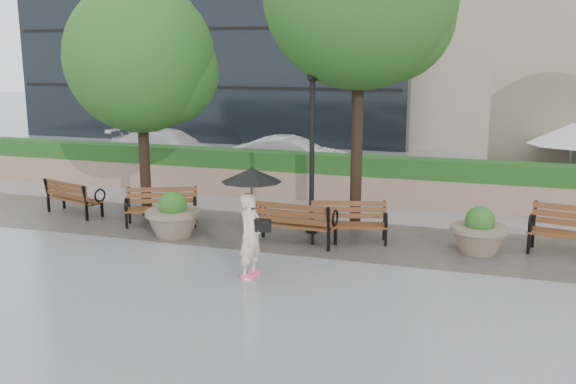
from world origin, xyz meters
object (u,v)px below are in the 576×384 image
(planter_left, at_px, (173,219))
(planter_right, at_px, (479,235))
(lamppost, at_px, (312,164))
(pedestrian, at_px, (251,212))
(bench_2, at_px, (295,232))
(bench_0, at_px, (74,205))
(car_right, at_px, (291,157))
(car_left, at_px, (169,149))
(bench_3, at_px, (349,231))
(bench_1, at_px, (162,215))

(planter_left, distance_m, planter_right, 6.97)
(lamppost, relative_size, pedestrian, 1.80)
(planter_right, distance_m, lamppost, 4.12)
(bench_2, relative_size, planter_right, 1.55)
(bench_0, distance_m, car_right, 8.11)
(car_left, bearing_deg, bench_2, -124.97)
(lamppost, bearing_deg, car_right, 111.41)
(bench_3, relative_size, car_left, 0.37)
(bench_0, bearing_deg, bench_3, -164.48)
(bench_0, bearing_deg, pedestrian, 171.28)
(planter_right, xyz_separation_m, car_left, (-11.60, 7.62, 0.31))
(bench_1, bearing_deg, planter_left, -69.20)
(lamppost, bearing_deg, car_left, 136.90)
(bench_1, xyz_separation_m, bench_3, (4.80, -0.02, -0.00))
(bench_2, height_order, car_right, car_right)
(bench_3, distance_m, car_left, 11.69)
(bench_0, height_order, bench_2, bench_2)
(bench_3, height_order, pedestrian, pedestrian)
(bench_1, bearing_deg, bench_3, -22.86)
(bench_3, relative_size, planter_left, 1.41)
(planter_right, bearing_deg, planter_left, -172.65)
(planter_right, xyz_separation_m, lamppost, (-3.89, 0.41, 1.28))
(planter_left, bearing_deg, bench_3, 10.71)
(bench_2, xyz_separation_m, bench_3, (1.14, 0.51, -0.02))
(bench_2, bearing_deg, pedestrian, 89.88)
(bench_1, distance_m, bench_2, 3.70)
(planter_left, distance_m, car_left, 9.72)
(bench_1, bearing_deg, planter_right, -21.87)
(bench_0, relative_size, car_right, 0.44)
(bench_1, xyz_separation_m, planter_right, (7.66, 0.11, 0.12))
(bench_3, bearing_deg, planter_left, 176.25)
(lamppost, xyz_separation_m, pedestrian, (-0.24, -3.38, -0.38))
(bench_2, relative_size, pedestrian, 0.90)
(planter_right, relative_size, car_left, 0.25)
(lamppost, bearing_deg, bench_2, -95.49)
(planter_left, xyz_separation_m, car_left, (-4.69, 8.51, 0.29))
(bench_1, bearing_deg, bench_2, -30.86)
(bench_3, bearing_deg, bench_0, 163.31)
(bench_0, height_order, car_right, car_right)
(car_right, bearing_deg, pedestrian, -169.03)
(bench_2, relative_size, planter_left, 1.46)
(bench_1, relative_size, bench_3, 1.02)
(bench_3, relative_size, car_right, 0.44)
(bench_0, distance_m, bench_3, 7.60)
(bench_0, bearing_deg, bench_2, -169.38)
(lamppost, xyz_separation_m, car_right, (-2.70, 6.88, -0.99))
(bench_3, distance_m, pedestrian, 3.28)
(bench_1, bearing_deg, pedestrian, -61.74)
(lamppost, bearing_deg, planter_right, -5.97)
(car_right, bearing_deg, bench_3, -155.77)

